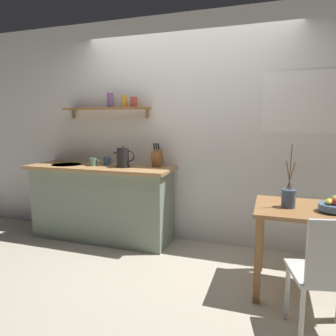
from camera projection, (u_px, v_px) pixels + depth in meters
ground_plane at (169, 259)px, 3.34m from camera, size 14.00×14.00×0.00m
back_wall at (203, 131)px, 3.69m from camera, size 6.80×0.11×2.70m
kitchen_counter at (102, 202)px, 3.89m from camera, size 1.83×0.63×0.93m
wall_shelf at (112, 106)px, 3.86m from camera, size 1.16×0.20×0.32m
dining_table at (305, 224)px, 2.61m from camera, size 0.82×0.70×0.75m
dining_chair_near at (329, 272)px, 1.99m from camera, size 0.50×0.48×0.88m
fruit_bowl at (333, 206)px, 2.46m from camera, size 0.22×0.22×0.13m
twig_vase at (288, 198)px, 2.60m from camera, size 0.11×0.11×0.53m
electric_kettle at (123, 158)px, 3.67m from camera, size 0.26×0.17×0.26m
knife_block at (157, 158)px, 3.71m from camera, size 0.10×0.18×0.29m
coffee_mug_by_sink at (93, 162)px, 3.80m from camera, size 0.13×0.09×0.10m
coffee_mug_spare at (107, 161)px, 3.87m from camera, size 0.12×0.08×0.10m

